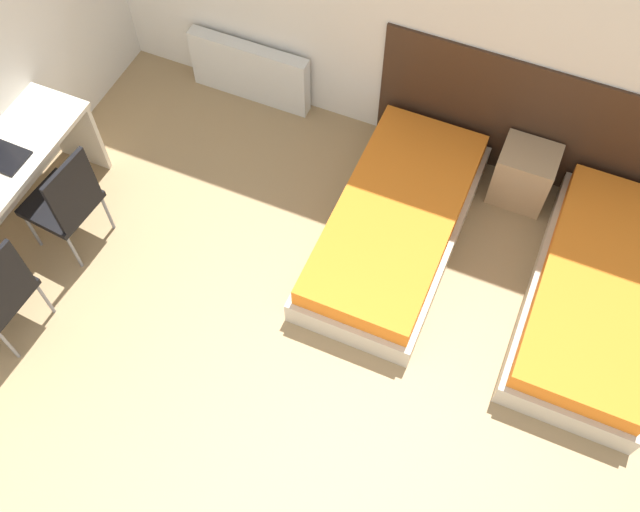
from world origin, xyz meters
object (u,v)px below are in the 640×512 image
object	(u,v)px
bed_near_window	(395,224)
chair_near_laptop	(65,200)
bed_near_door	(598,295)
nightstand	(524,175)

from	to	relation	value
bed_near_window	chair_near_laptop	distance (m)	2.33
bed_near_door	chair_near_laptop	xyz separation A→B (m)	(-3.60, -0.93, 0.32)
bed_near_door	nightstand	bearing A→B (deg)	134.06
bed_near_window	bed_near_door	distance (m)	1.49
bed_near_window	nightstand	distance (m)	1.07
chair_near_laptop	bed_near_door	bearing A→B (deg)	19.74
bed_near_window	chair_near_laptop	xyz separation A→B (m)	(-2.11, -0.93, 0.32)
bed_near_door	bed_near_window	bearing A→B (deg)	180.00
bed_near_door	nightstand	size ratio (longest dim) A/B	3.93
nightstand	chair_near_laptop	bearing A→B (deg)	-149.25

